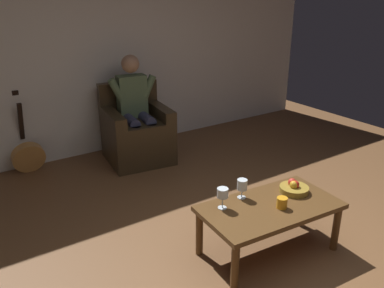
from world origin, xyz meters
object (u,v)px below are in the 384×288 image
at_px(wine_glass_far, 223,194).
at_px(armchair, 137,133).
at_px(coffee_table, 270,211).
at_px(wine_glass_near, 242,186).
at_px(candle_jar, 282,203).
at_px(person_seated, 135,105).
at_px(fruit_bowl, 294,188).
at_px(guitar, 28,155).

bearing_deg(wine_glass_far, armchair, -98.73).
relative_size(coffee_table, wine_glass_near, 7.02).
bearing_deg(armchair, candle_jar, 98.78).
height_order(person_seated, wine_glass_near, person_seated).
distance_m(wine_glass_far, fruit_bowl, 0.68).
height_order(armchair, coffee_table, armchair).
height_order(armchair, candle_jar, armchair).
height_order(armchair, wine_glass_near, armchair).
bearing_deg(coffee_table, wine_glass_far, -26.84).
relative_size(armchair, guitar, 0.98).
xyz_separation_m(person_seated, wine_glass_near, (0.10, 2.10, -0.16)).
xyz_separation_m(wine_glass_near, wine_glass_far, (0.23, 0.04, 0.01)).
relative_size(wine_glass_near, fruit_bowl, 0.68).
distance_m(person_seated, wine_glass_near, 2.11).
bearing_deg(fruit_bowl, candle_jar, 25.42).
bearing_deg(wine_glass_near, guitar, -65.36).
relative_size(wine_glass_far, fruit_bowl, 0.71).
distance_m(guitar, wine_glass_far, 2.70).
height_order(person_seated, coffee_table, person_seated).
xyz_separation_m(person_seated, wine_glass_far, (0.33, 2.15, -0.15)).
xyz_separation_m(coffee_table, guitar, (1.25, -2.70, -0.16)).
relative_size(armchair, wine_glass_near, 5.77).
bearing_deg(person_seated, wine_glass_far, 88.69).
bearing_deg(fruit_bowl, person_seated, -81.65).
distance_m(armchair, wine_glass_near, 2.12).
bearing_deg(candle_jar, wine_glass_near, -62.51).
distance_m(person_seated, coffee_table, 2.35).
height_order(wine_glass_far, fruit_bowl, wine_glass_far).
bearing_deg(armchair, fruit_bowl, 105.73).
xyz_separation_m(armchair, wine_glass_near, (0.10, 2.11, 0.20)).
bearing_deg(person_seated, coffee_table, 97.82).
bearing_deg(coffee_table, armchair, -89.63).
distance_m(wine_glass_far, candle_jar, 0.47).
xyz_separation_m(person_seated, coffee_table, (-0.02, 2.32, -0.33)).
xyz_separation_m(wine_glass_far, candle_jar, (-0.39, 0.25, -0.08)).
xyz_separation_m(armchair, wine_glass_far, (0.33, 2.15, 0.22)).
relative_size(person_seated, wine_glass_far, 7.59).
bearing_deg(coffee_table, wine_glass_near, -62.59).
distance_m(armchair, coffee_table, 2.33).
distance_m(armchair, person_seated, 0.36).
bearing_deg(guitar, wine_glass_near, 114.64).
distance_m(wine_glass_near, candle_jar, 0.34).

